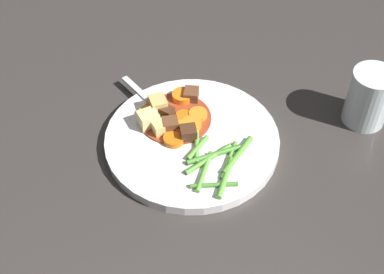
{
  "coord_description": "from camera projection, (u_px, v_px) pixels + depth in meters",
  "views": [
    {
      "loc": [
        -0.54,
        0.18,
        0.63
      ],
      "look_at": [
        0.0,
        0.0,
        0.02
      ],
      "focal_mm": 51.71,
      "sensor_mm": 36.0,
      "label": 1
    }
  ],
  "objects": [
    {
      "name": "ground_plane",
      "position": [
        192.0,
        144.0,
        0.85
      ],
      "size": [
        3.0,
        3.0,
        0.0
      ],
      "primitive_type": "plane",
      "color": "#383330"
    },
    {
      "name": "dinner_plate",
      "position": [
        192.0,
        141.0,
        0.84
      ],
      "size": [
        0.27,
        0.27,
        0.02
      ],
      "primitive_type": "cylinder",
      "color": "white",
      "rests_on": "ground_plane"
    },
    {
      "name": "stew_sauce",
      "position": [
        175.0,
        118.0,
        0.86
      ],
      "size": [
        0.11,
        0.11,
        0.0
      ],
      "primitive_type": "cylinder",
      "color": "#93381E",
      "rests_on": "dinner_plate"
    },
    {
      "name": "carrot_slice_0",
      "position": [
        155.0,
        103.0,
        0.88
      ],
      "size": [
        0.04,
        0.04,
        0.01
      ],
      "primitive_type": "cylinder",
      "rotation": [
        0.0,
        0.0,
        0.95
      ],
      "color": "orange",
      "rests_on": "dinner_plate"
    },
    {
      "name": "carrot_slice_1",
      "position": [
        173.0,
        139.0,
        0.83
      ],
      "size": [
        0.04,
        0.04,
        0.01
      ],
      "primitive_type": "cylinder",
      "rotation": [
        0.0,
        0.0,
        0.52
      ],
      "color": "orange",
      "rests_on": "dinner_plate"
    },
    {
      "name": "carrot_slice_2",
      "position": [
        184.0,
        118.0,
        0.86
      ],
      "size": [
        0.04,
        0.04,
        0.01
      ],
      "primitive_type": "cylinder",
      "rotation": [
        0.0,
        0.0,
        2.57
      ],
      "color": "orange",
      "rests_on": "dinner_plate"
    },
    {
      "name": "carrot_slice_3",
      "position": [
        191.0,
        125.0,
        0.85
      ],
      "size": [
        0.04,
        0.04,
        0.01
      ],
      "primitive_type": "cylinder",
      "rotation": [
        0.0,
        0.0,
        1.18
      ],
      "color": "orange",
      "rests_on": "dinner_plate"
    },
    {
      "name": "carrot_slice_4",
      "position": [
        148.0,
        113.0,
        0.87
      ],
      "size": [
        0.04,
        0.04,
        0.01
      ],
      "primitive_type": "cylinder",
      "rotation": [
        0.0,
        0.0,
        5.73
      ],
      "color": "orange",
      "rests_on": "dinner_plate"
    },
    {
      "name": "carrot_slice_5",
      "position": [
        182.0,
        97.0,
        0.89
      ],
      "size": [
        0.05,
        0.05,
        0.01
      ],
      "primitive_type": "cylinder",
      "rotation": [
        0.0,
        0.0,
        5.29
      ],
      "color": "orange",
      "rests_on": "dinner_plate"
    },
    {
      "name": "carrot_slice_6",
      "position": [
        182.0,
        128.0,
        0.84
      ],
      "size": [
        0.03,
        0.03,
        0.01
      ],
      "primitive_type": "cylinder",
      "rotation": [
        0.0,
        0.0,
        2.37
      ],
      "color": "orange",
      "rests_on": "dinner_plate"
    },
    {
      "name": "carrot_slice_7",
      "position": [
        198.0,
        115.0,
        0.86
      ],
      "size": [
        0.04,
        0.04,
        0.01
      ],
      "primitive_type": "cylinder",
      "rotation": [
        0.0,
        0.0,
        5.73
      ],
      "color": "orange",
      "rests_on": "dinner_plate"
    },
    {
      "name": "potato_chunk_0",
      "position": [
        161.0,
        128.0,
        0.84
      ],
      "size": [
        0.02,
        0.03,
        0.02
      ],
      "primitive_type": "cube",
      "rotation": [
        0.0,
        0.0,
        4.83
      ],
      "color": "#E5CC7A",
      "rests_on": "dinner_plate"
    },
    {
      "name": "potato_chunk_1",
      "position": [
        148.0,
        119.0,
        0.85
      ],
      "size": [
        0.03,
        0.03,
        0.03
      ],
      "primitive_type": "cube",
      "rotation": [
        0.0,
        0.0,
        1.72
      ],
      "color": "#EAD68C",
      "rests_on": "dinner_plate"
    },
    {
      "name": "potato_chunk_2",
      "position": [
        158.0,
        105.0,
        0.87
      ],
      "size": [
        0.03,
        0.03,
        0.03
      ],
      "primitive_type": "cube",
      "rotation": [
        0.0,
        0.0,
        1.58
      ],
      "color": "#DBBC6B",
      "rests_on": "dinner_plate"
    },
    {
      "name": "meat_chunk_0",
      "position": [
        189.0,
        135.0,
        0.83
      ],
      "size": [
        0.03,
        0.03,
        0.02
      ],
      "primitive_type": "cube",
      "rotation": [
        0.0,
        0.0,
        4.56
      ],
      "color": "#4C2B19",
      "rests_on": "dinner_plate"
    },
    {
      "name": "meat_chunk_1",
      "position": [
        166.0,
        112.0,
        0.86
      ],
      "size": [
        0.03,
        0.03,
        0.02
      ],
      "primitive_type": "cube",
      "rotation": [
        0.0,
        0.0,
        3.81
      ],
      "color": "#4C2B19",
      "rests_on": "dinner_plate"
    },
    {
      "name": "meat_chunk_2",
      "position": [
        170.0,
        125.0,
        0.84
      ],
      "size": [
        0.03,
        0.03,
        0.02
      ],
      "primitive_type": "cube",
      "rotation": [
        0.0,
        0.0,
        6.14
      ],
      "color": "brown",
      "rests_on": "dinner_plate"
    },
    {
      "name": "meat_chunk_3",
      "position": [
        191.0,
        95.0,
        0.89
      ],
      "size": [
        0.03,
        0.03,
        0.02
      ],
      "primitive_type": "cube",
      "rotation": [
        0.0,
        0.0,
        2.72
      ],
      "color": "brown",
      "rests_on": "dinner_plate"
    },
    {
      "name": "green_bean_0",
      "position": [
        200.0,
        147.0,
        0.82
      ],
      "size": [
        0.04,
        0.05,
        0.01
      ],
      "primitive_type": "cylinder",
      "rotation": [
        0.0,
        1.57,
        2.24
      ],
      "color": "#66AD42",
      "rests_on": "dinner_plate"
    },
    {
      "name": "green_bean_1",
      "position": [
        195.0,
        146.0,
        0.82
      ],
      "size": [
        0.06,
        0.03,
        0.01
      ],
      "primitive_type": "cylinder",
      "rotation": [
        0.0,
        1.57,
        2.82
      ],
      "color": "#66AD42",
      "rests_on": "dinner_plate"
    },
    {
      "name": "green_bean_2",
      "position": [
        216.0,
        184.0,
        0.77
      ],
      "size": [
        0.02,
        0.07,
        0.01
      ],
      "primitive_type": "cylinder",
      "rotation": [
        0.0,
        1.57,
        1.31
      ],
      "color": "#4C8E33",
      "rests_on": "dinner_plate"
    },
    {
      "name": "green_bean_3",
      "position": [
        209.0,
        159.0,
        0.8
      ],
      "size": [
        0.04,
        0.08,
        0.01
      ],
      "primitive_type": "cylinder",
      "rotation": [
        0.0,
        1.57,
        1.93
      ],
      "color": "#599E38",
      "rests_on": "dinner_plate"
    },
    {
      "name": "green_bean_4",
      "position": [
        229.0,
        160.0,
        0.8
      ],
      "size": [
        0.06,
        0.05,
        0.01
      ],
      "primitive_type": "cylinder",
      "rotation": [
        0.0,
        1.57,
        2.51
      ],
      "color": "#599E38",
      "rests_on": "dinner_plate"
    },
    {
      "name": "green_bean_5",
      "position": [
        237.0,
        155.0,
        0.81
      ],
      "size": [
        0.06,
        0.07,
        0.01
      ],
      "primitive_type": "cylinder",
      "rotation": [
        0.0,
        1.57,
        2.26
      ],
      "color": "#599E38",
      "rests_on": "dinner_plate"
    },
    {
      "name": "green_bean_6",
      "position": [
        225.0,
        178.0,
        0.78
      ],
      "size": [
        0.07,
        0.05,
        0.01
      ],
      "primitive_type": "cylinder",
      "rotation": [
        0.0,
        1.57,
        2.53
      ],
      "color": "#66AD42",
      "rests_on": "dinner_plate"
    },
    {
      "name": "green_bean_7",
      "position": [
        204.0,
        171.0,
        0.79
      ],
      "size": [
        0.07,
        0.05,
        0.01
      ],
      "primitive_type": "cylinder",
      "rotation": [
        0.0,
        1.57,
        2.54
      ],
      "color": "#66AD42",
      "rests_on": "dinner_plate"
    },
    {
      "name": "green_bean_8",
      "position": [
        214.0,
        155.0,
        0.81
      ],
      "size": [
        0.01,
        0.08,
        0.01
      ],
      "primitive_type": "cylinder",
      "rotation": [
        0.0,
        1.57,
        1.63
      ],
      "color": "#4C8E33",
      "rests_on": "dinner_plate"
    },
    {
      "name": "fork",
      "position": [
        157.0,
        108.0,
        0.88
      ],
      "size": [
        0.17,
        0.08,
        0.0
      ],
      "color": "silver",
      "rests_on": "dinner_plate"
    },
    {
      "name": "water_glass",
      "position": [
        369.0,
        97.0,
        0.85
      ],
      "size": [
        0.07,
        0.07,
        0.09
      ],
      "primitive_type": "cylinder",
      "color": "silver",
      "rests_on": "ground_plane"
    }
  ]
}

